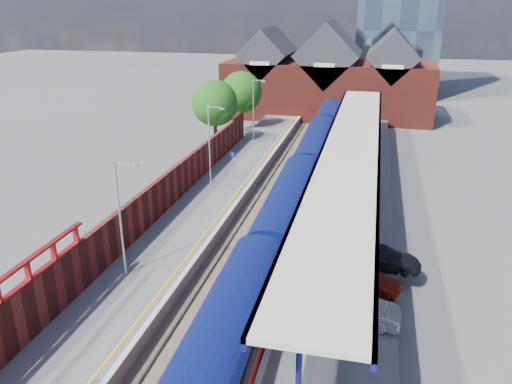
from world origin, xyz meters
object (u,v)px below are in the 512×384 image
at_px(train, 305,171).
at_px(parked_car_dark, 382,257).
at_px(lamp_post_b, 122,212).
at_px(lamp_post_c, 211,141).
at_px(platform_sign, 233,161).
at_px(parked_car_red, 366,278).
at_px(parked_car_silver, 354,308).
at_px(parked_car_blue, 368,255).
at_px(lamp_post_d, 254,106).

distance_m(train, parked_car_dark, 15.58).
bearing_deg(train, lamp_post_b, -113.11).
height_order(lamp_post_b, lamp_post_c, same).
xyz_separation_m(platform_sign, parked_car_dark, (13.21, -13.64, -1.02)).
relative_size(parked_car_red, parked_car_silver, 0.87).
relative_size(lamp_post_b, parked_car_blue, 1.65).
bearing_deg(parked_car_blue, platform_sign, 47.12).
distance_m(lamp_post_d, parked_car_silver, 36.26).
height_order(lamp_post_d, parked_car_dark, lamp_post_d).
bearing_deg(lamp_post_b, parked_car_dark, 16.65).
bearing_deg(lamp_post_c, train, 17.02).
xyz_separation_m(lamp_post_d, platform_sign, (1.36, -14.00, -2.30)).
bearing_deg(parked_car_silver, lamp_post_c, 42.12).
bearing_deg(lamp_post_d, parked_car_dark, -62.21).
bearing_deg(lamp_post_c, parked_car_silver, -53.18).
xyz_separation_m(train, parked_car_silver, (5.34, -20.03, -0.37)).
xyz_separation_m(lamp_post_b, platform_sign, (1.36, 18.00, -2.30)).
bearing_deg(parked_car_blue, lamp_post_b, 112.94).
relative_size(train, parked_car_silver, 14.40).
bearing_deg(train, lamp_post_d, 120.02).
bearing_deg(lamp_post_d, parked_car_silver, -68.58).
xyz_separation_m(lamp_post_c, parked_car_silver, (13.19, -17.62, -3.24)).
height_order(parked_car_red, parked_car_blue, parked_car_red).
height_order(parked_car_silver, parked_car_blue, parked_car_silver).
distance_m(lamp_post_c, parked_car_dark, 18.94).
distance_m(lamp_post_d, platform_sign, 14.25).
distance_m(platform_sign, parked_car_red, 20.52).
height_order(parked_car_red, parked_car_dark, parked_car_red).
bearing_deg(parked_car_blue, parked_car_silver, 179.51).
distance_m(lamp_post_c, platform_sign, 3.34).
relative_size(lamp_post_b, lamp_post_c, 1.00).
height_order(platform_sign, parked_car_red, platform_sign).
xyz_separation_m(lamp_post_b, parked_car_dark, (14.57, 4.36, -3.32)).
distance_m(lamp_post_b, parked_car_red, 14.20).
bearing_deg(parked_car_red, parked_car_dark, 0.61).
distance_m(train, platform_sign, 6.53).
height_order(lamp_post_d, parked_car_blue, lamp_post_d).
bearing_deg(parked_car_red, lamp_post_b, 114.98).
bearing_deg(lamp_post_d, parked_car_red, -65.70).
bearing_deg(parked_car_dark, lamp_post_c, 57.16).
distance_m(lamp_post_d, parked_car_red, 33.48).
height_order(lamp_post_b, platform_sign, lamp_post_b).
bearing_deg(lamp_post_c, parked_car_red, -46.33).
relative_size(train, parked_car_blue, 15.51).
bearing_deg(parked_car_red, train, 37.40).
bearing_deg(parked_car_red, lamp_post_c, 61.83).
relative_size(lamp_post_b, parked_car_silver, 1.53).
relative_size(lamp_post_b, parked_car_red, 1.77).
bearing_deg(lamp_post_b, parked_car_silver, -7.02).
xyz_separation_m(train, parked_car_blue, (5.87, -13.81, -0.53)).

